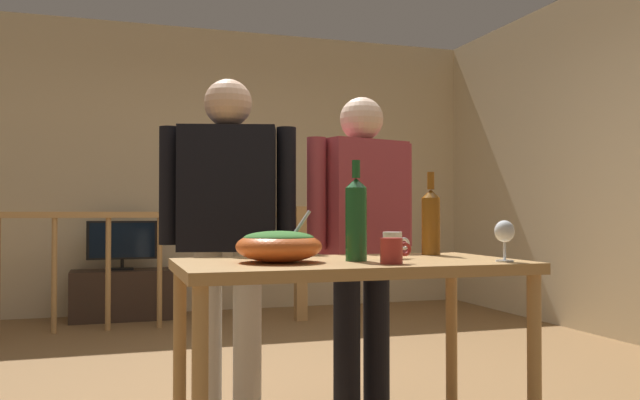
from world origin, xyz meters
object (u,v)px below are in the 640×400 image
at_px(framed_picture, 192,152).
at_px(flat_screen_tv, 122,241).
at_px(person_standing_right, 362,226).
at_px(stair_railing, 163,253).
at_px(wine_bottle_amber, 431,221).
at_px(mug_white, 393,245).
at_px(wine_glass, 504,233).
at_px(tv_console, 122,295).
at_px(wine_bottle_green, 356,218).
at_px(mug_red, 392,251).
at_px(salad_bowl, 279,245).
at_px(serving_table, 350,286).
at_px(person_standing_left, 228,220).

xyz_separation_m(framed_picture, flat_screen_tv, (-0.66, -0.32, -0.86)).
bearing_deg(person_standing_right, stair_railing, -90.49).
height_order(wine_bottle_amber, mug_white, wine_bottle_amber).
height_order(wine_glass, mug_white, wine_glass).
bearing_deg(framed_picture, mug_white, -86.47).
bearing_deg(stair_railing, flat_screen_tv, 121.39).
relative_size(tv_console, person_standing_right, 0.59).
bearing_deg(wine_bottle_amber, wine_bottle_green, -151.68).
distance_m(stair_railing, tv_console, 0.77).
bearing_deg(mug_red, mug_white, 65.08).
distance_m(salad_bowl, mug_white, 0.47).
bearing_deg(wine_bottle_amber, person_standing_right, 101.78).
xyz_separation_m(mug_white, person_standing_right, (0.13, 0.66, 0.06)).
bearing_deg(stair_railing, wine_bottle_amber, -75.45).
bearing_deg(flat_screen_tv, wine_bottle_amber, -72.83).
height_order(stair_railing, serving_table, stair_railing).
xyz_separation_m(framed_picture, wine_bottle_green, (0.08, -4.32, -0.62)).
height_order(salad_bowl, mug_red, salad_bowl).
relative_size(stair_railing, person_standing_right, 2.22).
relative_size(serving_table, wine_glass, 8.38).
bearing_deg(person_standing_right, framed_picture, -99.27).
distance_m(salad_bowl, wine_glass, 0.81).
xyz_separation_m(wine_bottle_amber, person_standing_left, (-0.76, 0.51, 0.00)).
relative_size(wine_glass, wine_bottle_amber, 0.43).
xyz_separation_m(tv_console, wine_glass, (1.24, -4.22, 0.67)).
bearing_deg(salad_bowl, mug_white, 6.83).
distance_m(tv_console, wine_glass, 4.45).
xyz_separation_m(serving_table, mug_red, (0.08, -0.19, 0.14)).
height_order(flat_screen_tv, person_standing_left, person_standing_left).
bearing_deg(flat_screen_tv, wine_glass, -73.57).
relative_size(wine_bottle_green, person_standing_left, 0.23).
height_order(tv_console, flat_screen_tv, flat_screen_tv).
xyz_separation_m(salad_bowl, mug_red, (0.35, -0.19, -0.02)).
xyz_separation_m(framed_picture, mug_red, (0.15, -4.48, -0.73)).
relative_size(stair_railing, wine_bottle_green, 9.25).
relative_size(flat_screen_tv, mug_white, 5.65).
relative_size(mug_white, person_standing_left, 0.07).
xyz_separation_m(tv_console, wine_bottle_amber, (1.16, -3.80, 0.71)).
relative_size(tv_console, serving_table, 0.72).
xyz_separation_m(serving_table, salad_bowl, (-0.27, -0.01, 0.16)).
distance_m(salad_bowl, mug_red, 0.40).
bearing_deg(serving_table, mug_red, -66.83).
distance_m(stair_railing, salad_bowl, 3.45).
bearing_deg(wine_glass, serving_table, 155.66).
bearing_deg(mug_white, framed_picture, 93.53).
bearing_deg(wine_bottle_green, wine_glass, -21.87).
height_order(stair_railing, person_standing_left, person_standing_left).
height_order(framed_picture, salad_bowl, framed_picture).
relative_size(serving_table, person_standing_left, 0.79).
bearing_deg(stair_railing, mug_white, -79.94).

